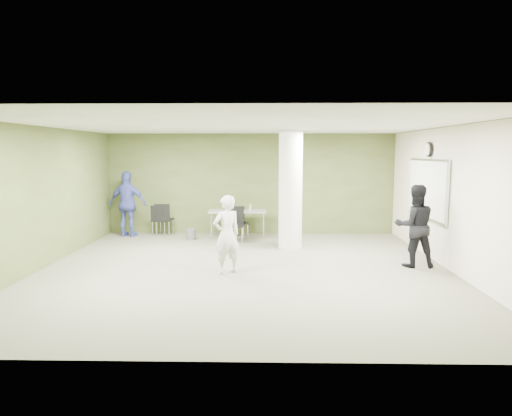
{
  "coord_description": "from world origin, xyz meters",
  "views": [
    {
      "loc": [
        0.41,
        -8.77,
        2.31
      ],
      "look_at": [
        0.2,
        1.0,
        1.09
      ],
      "focal_mm": 32.0,
      "sensor_mm": 36.0,
      "label": 1
    }
  ],
  "objects_px": {
    "folding_table": "(238,212)",
    "chair_back_left": "(164,217)",
    "man_black": "(415,226)",
    "man_blue": "(128,204)",
    "woman_white": "(227,235)"
  },
  "relations": [
    {
      "from": "chair_back_left",
      "to": "man_blue",
      "type": "relative_size",
      "value": 0.5
    },
    {
      "from": "woman_white",
      "to": "man_black",
      "type": "relative_size",
      "value": 0.9
    },
    {
      "from": "chair_back_left",
      "to": "woman_white",
      "type": "xyz_separation_m",
      "value": [
        2.07,
        -3.89,
        0.23
      ]
    },
    {
      "from": "woman_white",
      "to": "folding_table",
      "type": "bearing_deg",
      "value": -121.58
    },
    {
      "from": "folding_table",
      "to": "chair_back_left",
      "type": "bearing_deg",
      "value": 172.87
    },
    {
      "from": "man_black",
      "to": "chair_back_left",
      "type": "bearing_deg",
      "value": -29.35
    },
    {
      "from": "chair_back_left",
      "to": "woman_white",
      "type": "relative_size",
      "value": 0.59
    },
    {
      "from": "chair_back_left",
      "to": "woman_white",
      "type": "distance_m",
      "value": 4.41
    },
    {
      "from": "woman_white",
      "to": "man_blue",
      "type": "bearing_deg",
      "value": -82.95
    },
    {
      "from": "folding_table",
      "to": "chair_back_left",
      "type": "xyz_separation_m",
      "value": [
        -2.06,
        0.21,
        -0.16
      ]
    },
    {
      "from": "folding_table",
      "to": "woman_white",
      "type": "xyz_separation_m",
      "value": [
        0.02,
        -3.68,
        0.07
      ]
    },
    {
      "from": "chair_back_left",
      "to": "man_black",
      "type": "bearing_deg",
      "value": 156.07
    },
    {
      "from": "folding_table",
      "to": "woman_white",
      "type": "relative_size",
      "value": 1.03
    },
    {
      "from": "man_black",
      "to": "man_blue",
      "type": "xyz_separation_m",
      "value": [
        -6.72,
        3.11,
        0.06
      ]
    },
    {
      "from": "chair_back_left",
      "to": "man_black",
      "type": "distance_m",
      "value": 6.67
    }
  ]
}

